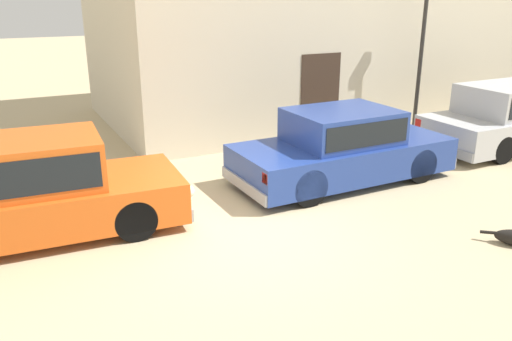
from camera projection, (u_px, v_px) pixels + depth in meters
name	position (u px, v px, depth m)	size (l,w,h in m)	color
ground_plane	(242.00, 234.00, 7.88)	(80.00, 80.00, 0.00)	tan
parked_sedan_nearest	(39.00, 188.00, 7.65)	(4.37, 1.99, 1.50)	#D15619
parked_sedan_second	(342.00, 146.00, 9.90)	(4.39, 1.80, 1.40)	navy
street_lamp	(423.00, 39.00, 12.69)	(0.22, 0.22, 3.72)	#2D2B28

